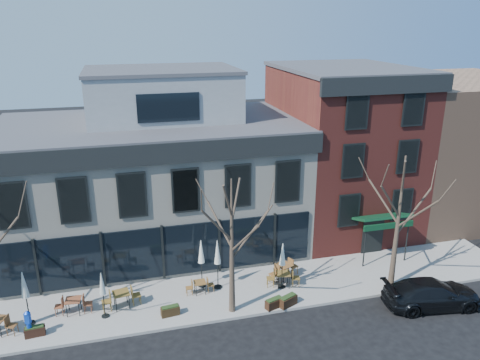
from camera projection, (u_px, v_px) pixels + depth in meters
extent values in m
plane|color=black|center=(165.00, 281.00, 26.52)|extent=(120.00, 120.00, 0.00)
cube|color=gray|center=(229.00, 292.00, 25.31)|extent=(33.50, 4.70, 0.15)
cube|color=beige|center=(153.00, 186.00, 29.78)|extent=(18.00, 10.00, 8.00)
cube|color=#47474C|center=(149.00, 124.00, 28.46)|extent=(18.30, 10.30, 0.30)
cube|color=black|center=(157.00, 154.00, 23.95)|extent=(18.30, 0.25, 1.10)
cube|color=black|center=(163.00, 252.00, 25.84)|extent=(17.20, 0.12, 3.00)
cube|color=black|center=(0.00, 239.00, 27.37)|extent=(0.12, 7.50, 3.00)
cube|color=gray|center=(162.00, 95.00, 29.11)|extent=(9.00, 6.50, 3.00)
cube|color=maroon|center=(341.00, 150.00, 32.42)|extent=(8.00, 10.00, 11.00)
cube|color=#47474C|center=(347.00, 68.00, 30.61)|extent=(8.20, 10.20, 0.25)
cube|color=black|center=(389.00, 85.00, 26.08)|extent=(8.20, 0.25, 1.00)
cube|color=#0B331B|center=(382.00, 217.00, 27.93)|extent=(3.20, 1.66, 0.67)
cube|color=black|center=(373.00, 236.00, 29.19)|extent=(1.40, 0.10, 2.50)
cube|color=#8C664C|center=(453.00, 144.00, 35.91)|extent=(12.00, 12.00, 10.00)
cone|color=#382B21|center=(232.00, 248.00, 22.48)|extent=(0.34, 0.34, 7.04)
cylinder|color=#382B21|center=(250.00, 235.00, 22.69)|extent=(2.00, 0.46, 2.21)
cylinder|color=#382B21|center=(220.00, 224.00, 22.87)|extent=(0.93, 1.84, 1.91)
cylinder|color=#382B21|center=(217.00, 226.00, 21.60)|extent=(1.61, 0.68, 1.97)
cylinder|color=#382B21|center=(245.00, 239.00, 21.52)|extent=(0.93, 1.83, 2.03)
cone|color=#382B21|center=(398.00, 224.00, 24.57)|extent=(0.34, 0.34, 7.48)
cylinder|color=#382B21|center=(414.00, 211.00, 24.80)|extent=(2.12, 0.48, 2.35)
cylinder|color=#382B21|center=(383.00, 201.00, 24.99)|extent=(0.98, 1.94, 2.03)
cylinder|color=#382B21|center=(390.00, 202.00, 23.64)|extent=(1.71, 0.71, 2.09)
cylinder|color=#382B21|center=(417.00, 214.00, 23.55)|extent=(0.98, 1.94, 2.16)
imported|color=black|center=(432.00, 294.00, 24.01)|extent=(5.24, 2.67, 1.46)
cylinder|color=#0D38AE|center=(30.00, 330.00, 21.55)|extent=(0.21, 0.21, 0.75)
cube|color=#0D38AE|center=(28.00, 318.00, 21.34)|extent=(0.29, 0.27, 0.54)
cone|color=#0D38AE|center=(27.00, 312.00, 21.24)|extent=(0.28, 0.28, 0.13)
cylinder|color=black|center=(0.00, 331.00, 21.49)|extent=(0.04, 0.04, 0.76)
cylinder|color=black|center=(8.00, 323.00, 22.04)|extent=(0.04, 0.04, 0.76)
cube|color=brown|center=(73.00, 300.00, 23.15)|extent=(0.80, 0.80, 0.04)
cylinder|color=black|center=(67.00, 311.00, 22.96)|extent=(0.04, 0.04, 0.76)
cylinder|color=black|center=(79.00, 309.00, 23.05)|extent=(0.04, 0.04, 0.76)
cylinder|color=black|center=(69.00, 304.00, 23.51)|extent=(0.04, 0.04, 0.76)
cylinder|color=black|center=(81.00, 303.00, 23.60)|extent=(0.04, 0.04, 0.76)
cube|color=brown|center=(121.00, 293.00, 23.62)|extent=(0.91, 0.91, 0.05)
cylinder|color=black|center=(116.00, 305.00, 23.36)|extent=(0.05, 0.05, 0.82)
cylinder|color=black|center=(129.00, 302.00, 23.60)|extent=(0.05, 0.05, 0.82)
cylinder|color=black|center=(114.00, 298.00, 23.91)|extent=(0.05, 0.05, 0.82)
cylinder|color=black|center=(127.00, 296.00, 24.16)|extent=(0.05, 0.05, 0.82)
cube|color=brown|center=(200.00, 282.00, 24.93)|extent=(0.63, 0.63, 0.04)
cylinder|color=black|center=(196.00, 291.00, 24.74)|extent=(0.04, 0.04, 0.64)
cylinder|color=black|center=(205.00, 289.00, 24.87)|extent=(0.04, 0.04, 0.64)
cylinder|color=black|center=(195.00, 286.00, 25.20)|extent=(0.04, 0.04, 0.64)
cylinder|color=black|center=(204.00, 284.00, 25.33)|extent=(0.04, 0.04, 0.64)
cube|color=brown|center=(283.00, 273.00, 25.55)|extent=(0.89, 0.89, 0.04)
cylinder|color=black|center=(278.00, 283.00, 25.39)|extent=(0.04, 0.04, 0.77)
cylinder|color=black|center=(289.00, 282.00, 25.41)|extent=(0.04, 0.04, 0.77)
cylinder|color=black|center=(277.00, 277.00, 25.95)|extent=(0.04, 0.04, 0.77)
cylinder|color=black|center=(288.00, 277.00, 25.97)|extent=(0.04, 0.04, 0.77)
cube|color=brown|center=(284.00, 265.00, 26.30)|extent=(1.05, 1.05, 0.05)
cylinder|color=black|center=(284.00, 276.00, 26.02)|extent=(0.05, 0.05, 0.82)
cylinder|color=black|center=(292.00, 272.00, 26.39)|extent=(0.05, 0.05, 0.82)
cylinder|color=black|center=(276.00, 271.00, 26.49)|extent=(0.05, 0.05, 0.82)
cylinder|color=black|center=(284.00, 268.00, 26.86)|extent=(0.05, 0.05, 0.82)
cylinder|color=black|center=(31.00, 323.00, 22.60)|extent=(0.45, 0.45, 0.06)
cylinder|color=black|center=(27.00, 303.00, 22.24)|extent=(0.05, 0.05, 2.25)
cone|color=beige|center=(24.00, 285.00, 21.91)|extent=(0.37, 0.37, 1.33)
cylinder|color=black|center=(105.00, 316.00, 23.13)|extent=(0.39, 0.39, 0.05)
cylinder|color=black|center=(104.00, 299.00, 22.82)|extent=(0.04, 0.04, 1.96)
cone|color=#B6BCAF|center=(102.00, 283.00, 22.53)|extent=(0.32, 0.32, 1.16)
cylinder|color=black|center=(202.00, 285.00, 25.79)|extent=(0.44, 0.44, 0.06)
cylinder|color=black|center=(202.00, 268.00, 25.44)|extent=(0.05, 0.05, 2.22)
cone|color=white|center=(201.00, 251.00, 25.11)|extent=(0.36, 0.36, 1.31)
cylinder|color=black|center=(218.00, 287.00, 25.63)|extent=(0.46, 0.46, 0.06)
cylinder|color=black|center=(218.00, 269.00, 25.27)|extent=(0.05, 0.05, 2.28)
cone|color=beige|center=(217.00, 252.00, 24.94)|extent=(0.37, 0.37, 1.35)
cylinder|color=black|center=(282.00, 287.00, 25.66)|extent=(0.43, 0.43, 0.06)
cylinder|color=black|center=(282.00, 270.00, 25.32)|extent=(0.05, 0.05, 2.13)
cone|color=white|center=(283.00, 254.00, 25.00)|extent=(0.35, 0.35, 1.26)
cube|color=black|center=(35.00, 331.00, 21.67)|extent=(0.92, 0.44, 0.45)
cube|color=#1E3314|center=(34.00, 327.00, 21.59)|extent=(0.83, 0.36, 0.07)
cube|color=black|center=(170.00, 311.00, 23.18)|extent=(0.95, 0.47, 0.46)
cube|color=#1E3314|center=(170.00, 307.00, 23.10)|extent=(0.85, 0.39, 0.07)
cube|color=black|center=(274.00, 303.00, 23.79)|extent=(1.02, 0.67, 0.47)
cube|color=#1E3314|center=(274.00, 299.00, 23.70)|extent=(0.91, 0.57, 0.08)
cube|color=#311D10|center=(288.00, 301.00, 23.96)|extent=(1.08, 0.79, 0.50)
cube|color=#1E3314|center=(288.00, 296.00, 23.87)|extent=(0.96, 0.67, 0.08)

